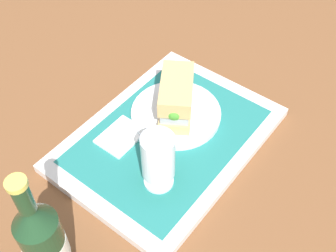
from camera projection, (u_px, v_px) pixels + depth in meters
The scene contains 8 objects.
ground_plane at pixel (168, 142), 0.89m from camera, with size 3.00×3.00×0.00m, color brown.
tray at pixel (168, 139), 0.89m from camera, with size 0.44×0.32×0.02m, color silver.
placemat at pixel (168, 135), 0.88m from camera, with size 0.38×0.27×0.00m, color #1E6B66.
plate at pixel (176, 114), 0.91m from camera, with size 0.19×0.19×0.01m, color white.
sandwich at pixel (176, 98), 0.87m from camera, with size 0.14×0.12×0.08m.
beer_glass at pixel (158, 159), 0.75m from camera, with size 0.06×0.06×0.12m.
napkin_folded at pixel (121, 136), 0.87m from camera, with size 0.09×0.07×0.01m, color white.
beer_bottle at pixel (45, 244), 0.63m from camera, with size 0.07×0.07×0.27m.
Camera 1 is at (0.45, 0.35, 0.69)m, focal length 45.88 mm.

